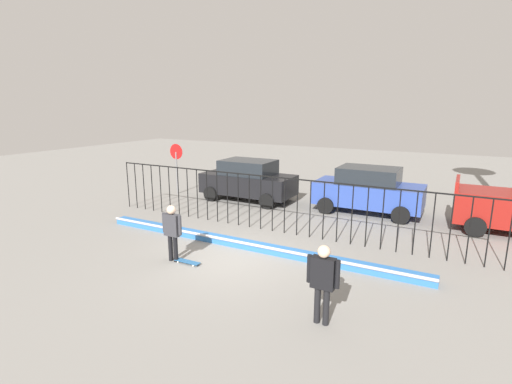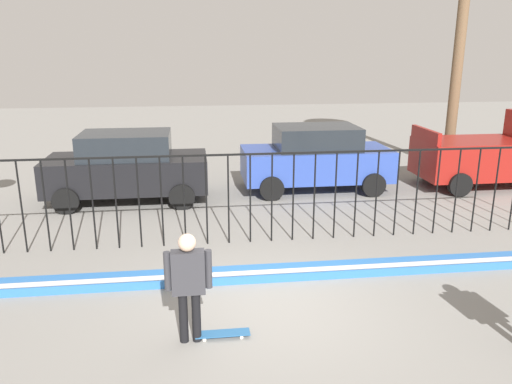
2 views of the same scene
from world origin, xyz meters
name	(u,v)px [view 2 (image 2 of 2)]	position (x,y,z in m)	size (l,w,h in m)	color
ground_plane	(270,305)	(0.00, 0.00, 0.00)	(60.00, 60.00, 0.00)	gray
bowl_coping_ledge	(262,273)	(0.00, 0.97, 0.12)	(11.00, 0.41, 0.27)	#2D6BB7
perimeter_fence	(250,189)	(0.00, 2.86, 1.20)	(14.04, 0.04, 1.97)	black
skateboarder	(188,278)	(-1.31, -0.90, 0.99)	(0.67, 0.25, 1.65)	black
skateboard	(223,334)	(-0.84, -0.87, 0.06)	(0.80, 0.20, 0.07)	#26598C
parked_car_black	(127,166)	(-2.97, 6.36, 0.97)	(4.30, 2.12, 1.90)	black
parked_car_blue	(316,157)	(2.41, 6.86, 0.97)	(4.30, 2.12, 1.90)	#2D479E
pickup_truck	(503,152)	(8.15, 6.58, 1.04)	(4.70, 2.12, 2.24)	maroon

